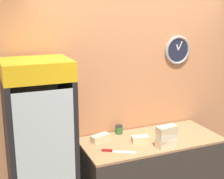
{
  "coord_description": "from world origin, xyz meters",
  "views": [
    {
      "loc": [
        -1.68,
        -1.97,
        2.31
      ],
      "look_at": [
        -0.46,
        0.97,
        1.52
      ],
      "focal_mm": 50.0,
      "sensor_mm": 36.0,
      "label": 1
    }
  ],
  "objects_px": {
    "sandwich_stack_top": "(167,130)",
    "condiment_jar": "(119,129)",
    "sandwich_stack_bottom": "(166,143)",
    "sandwich_flat_right": "(100,138)",
    "sandwich_flat_left": "(140,139)",
    "beverage_cooler": "(39,144)",
    "sandwich_stack_middle": "(166,136)",
    "chefs_knife": "(114,151)"
  },
  "relations": [
    {
      "from": "sandwich_stack_top",
      "to": "condiment_jar",
      "type": "distance_m",
      "value": 0.63
    },
    {
      "from": "sandwich_stack_bottom",
      "to": "sandwich_flat_right",
      "type": "relative_size",
      "value": 0.98
    },
    {
      "from": "sandwich_flat_right",
      "to": "condiment_jar",
      "type": "height_order",
      "value": "condiment_jar"
    },
    {
      "from": "sandwich_stack_bottom",
      "to": "sandwich_flat_right",
      "type": "distance_m",
      "value": 0.72
    },
    {
      "from": "sandwich_stack_top",
      "to": "sandwich_flat_right",
      "type": "height_order",
      "value": "sandwich_stack_top"
    },
    {
      "from": "sandwich_flat_left",
      "to": "sandwich_flat_right",
      "type": "bearing_deg",
      "value": 154.34
    },
    {
      "from": "beverage_cooler",
      "to": "sandwich_stack_top",
      "type": "xyz_separation_m",
      "value": [
        1.28,
        -0.32,
        0.08
      ]
    },
    {
      "from": "beverage_cooler",
      "to": "condiment_jar",
      "type": "height_order",
      "value": "beverage_cooler"
    },
    {
      "from": "sandwich_stack_bottom",
      "to": "sandwich_stack_top",
      "type": "relative_size",
      "value": 0.99
    },
    {
      "from": "beverage_cooler",
      "to": "sandwich_flat_right",
      "type": "bearing_deg",
      "value": 6.85
    },
    {
      "from": "sandwich_stack_bottom",
      "to": "sandwich_flat_left",
      "type": "height_order",
      "value": "sandwich_stack_bottom"
    },
    {
      "from": "sandwich_stack_middle",
      "to": "sandwich_stack_top",
      "type": "relative_size",
      "value": 1.01
    },
    {
      "from": "sandwich_stack_middle",
      "to": "sandwich_flat_right",
      "type": "distance_m",
      "value": 0.73
    },
    {
      "from": "beverage_cooler",
      "to": "sandwich_flat_left",
      "type": "distance_m",
      "value": 1.09
    },
    {
      "from": "sandwich_stack_bottom",
      "to": "sandwich_flat_right",
      "type": "height_order",
      "value": "sandwich_stack_bottom"
    },
    {
      "from": "chefs_knife",
      "to": "sandwich_stack_top",
      "type": "bearing_deg",
      "value": -10.12
    },
    {
      "from": "chefs_knife",
      "to": "sandwich_flat_right",
      "type": "bearing_deg",
      "value": 96.94
    },
    {
      "from": "sandwich_stack_bottom",
      "to": "sandwich_stack_middle",
      "type": "distance_m",
      "value": 0.08
    },
    {
      "from": "sandwich_flat_left",
      "to": "sandwich_stack_middle",
      "type": "bearing_deg",
      "value": -46.75
    },
    {
      "from": "sandwich_stack_top",
      "to": "sandwich_flat_left",
      "type": "xyz_separation_m",
      "value": [
        -0.2,
        0.21,
        -0.16
      ]
    },
    {
      "from": "sandwich_flat_right",
      "to": "sandwich_stack_bottom",
      "type": "bearing_deg",
      "value": -33.98
    },
    {
      "from": "chefs_knife",
      "to": "condiment_jar",
      "type": "relative_size",
      "value": 3.15
    },
    {
      "from": "sandwich_stack_middle",
      "to": "chefs_knife",
      "type": "relative_size",
      "value": 0.71
    },
    {
      "from": "sandwich_stack_top",
      "to": "sandwich_flat_right",
      "type": "xyz_separation_m",
      "value": [
        -0.6,
        0.41,
        -0.16
      ]
    },
    {
      "from": "condiment_jar",
      "to": "sandwich_stack_middle",
      "type": "bearing_deg",
      "value": -59.31
    },
    {
      "from": "condiment_jar",
      "to": "sandwich_stack_top",
      "type": "bearing_deg",
      "value": -59.31
    },
    {
      "from": "sandwich_stack_bottom",
      "to": "sandwich_stack_top",
      "type": "height_order",
      "value": "sandwich_stack_top"
    },
    {
      "from": "beverage_cooler",
      "to": "sandwich_flat_left",
      "type": "bearing_deg",
      "value": -5.86
    },
    {
      "from": "sandwich_stack_top",
      "to": "sandwich_flat_right",
      "type": "relative_size",
      "value": 0.99
    },
    {
      "from": "beverage_cooler",
      "to": "sandwich_stack_bottom",
      "type": "bearing_deg",
      "value": -14.16
    },
    {
      "from": "sandwich_stack_middle",
      "to": "sandwich_flat_right",
      "type": "relative_size",
      "value": 1.0
    },
    {
      "from": "sandwich_stack_middle",
      "to": "sandwich_flat_left",
      "type": "relative_size",
      "value": 1.15
    },
    {
      "from": "sandwich_flat_right",
      "to": "sandwich_stack_top",
      "type": "bearing_deg",
      "value": -33.98
    },
    {
      "from": "sandwich_stack_bottom",
      "to": "sandwich_stack_middle",
      "type": "bearing_deg",
      "value": 0.0
    },
    {
      "from": "beverage_cooler",
      "to": "condiment_jar",
      "type": "relative_size",
      "value": 18.06
    },
    {
      "from": "sandwich_stack_top",
      "to": "condiment_jar",
      "type": "relative_size",
      "value": 2.23
    },
    {
      "from": "beverage_cooler",
      "to": "sandwich_stack_middle",
      "type": "distance_m",
      "value": 1.32
    },
    {
      "from": "condiment_jar",
      "to": "beverage_cooler",
      "type": "bearing_deg",
      "value": -167.84
    },
    {
      "from": "sandwich_flat_right",
      "to": "chefs_knife",
      "type": "relative_size",
      "value": 0.72
    },
    {
      "from": "sandwich_stack_top",
      "to": "sandwich_flat_left",
      "type": "height_order",
      "value": "sandwich_stack_top"
    },
    {
      "from": "beverage_cooler",
      "to": "sandwich_flat_right",
      "type": "relative_size",
      "value": 8.02
    },
    {
      "from": "sandwich_flat_right",
      "to": "chefs_knife",
      "type": "height_order",
      "value": "sandwich_flat_right"
    }
  ]
}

